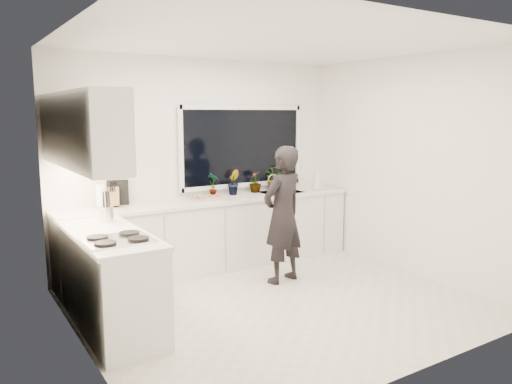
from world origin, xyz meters
TOP-DOWN VIEW (x-y plane):
  - floor at (0.00, 0.00)m, footprint 4.00×3.50m
  - wall_back at (0.00, 1.76)m, footprint 4.00×0.02m
  - wall_left at (-2.01, 0.00)m, footprint 0.02×3.50m
  - wall_right at (2.01, 0.00)m, footprint 0.02×3.50m
  - ceiling at (0.00, 0.00)m, footprint 4.00×3.50m
  - window at (0.60, 1.73)m, footprint 1.80×0.02m
  - base_cabinets_back at (0.00, 1.45)m, footprint 3.92×0.58m
  - base_cabinets_left at (-1.67, 0.35)m, footprint 0.58×1.60m
  - countertop_back at (0.00, 1.44)m, footprint 3.94×0.62m
  - countertop_left at (-1.67, 0.35)m, footprint 0.62×1.60m
  - upper_cabinets at (-1.79, 0.70)m, footprint 0.34×2.10m
  - sink at (1.05, 1.45)m, footprint 0.58×0.42m
  - faucet at (1.05, 1.65)m, footprint 0.03×0.03m
  - stovetop at (-1.69, -0.00)m, footprint 0.56×0.48m
  - person at (0.45, 0.56)m, footprint 0.67×0.51m
  - pizza_tray at (-0.10, 1.42)m, footprint 0.50×0.40m
  - pizza at (-0.10, 1.42)m, footprint 0.45×0.36m
  - watering_can at (1.10, 1.61)m, footprint 0.17×0.17m
  - paper_towel_roll at (-1.40, 1.55)m, footprint 0.14×0.14m
  - knife_block at (-1.25, 1.59)m, footprint 0.16×0.14m
  - utensil_crock at (-1.55, 0.80)m, footprint 0.16×0.16m
  - picture_frame_large at (-1.16, 1.69)m, footprint 0.21×0.10m
  - picture_frame_small at (-1.16, 1.69)m, footprint 0.25×0.09m
  - herb_plants at (0.76, 1.61)m, footprint 1.24×0.41m
  - soap_bottles at (1.58, 1.30)m, footprint 0.15×0.13m

SIDE VIEW (x-z plane):
  - floor at x=0.00m, z-range -0.02..0.00m
  - base_cabinets_back at x=0.00m, z-range 0.00..0.88m
  - base_cabinets_left at x=-1.67m, z-range 0.00..0.88m
  - person at x=0.45m, z-range 0.00..1.63m
  - sink at x=1.05m, z-range 0.80..0.94m
  - countertop_back at x=0.00m, z-range 0.88..0.92m
  - countertop_left at x=-1.67m, z-range 0.88..0.92m
  - stovetop at x=-1.69m, z-range 0.92..0.95m
  - pizza_tray at x=-0.10m, z-range 0.92..0.95m
  - pizza at x=-0.10m, z-range 0.95..0.96m
  - watering_can at x=1.10m, z-range 0.92..1.05m
  - utensil_crock at x=-1.55m, z-range 0.92..1.08m
  - faucet at x=1.05m, z-range 0.92..1.14m
  - knife_block at x=-1.25m, z-range 0.92..1.14m
  - paper_towel_roll at x=-1.40m, z-range 0.92..1.18m
  - picture_frame_large at x=-1.16m, z-range 0.92..1.20m
  - soap_bottles at x=1.58m, z-range 0.91..1.23m
  - picture_frame_small at x=-1.16m, z-range 0.92..1.22m
  - herb_plants at x=0.76m, z-range 0.91..1.26m
  - wall_back at x=0.00m, z-range 0.00..2.70m
  - wall_left at x=-2.01m, z-range 0.00..2.70m
  - wall_right at x=2.01m, z-range 0.00..2.70m
  - window at x=0.60m, z-range 1.05..2.05m
  - upper_cabinets at x=-1.79m, z-range 1.50..2.20m
  - ceiling at x=0.00m, z-range 2.70..2.72m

